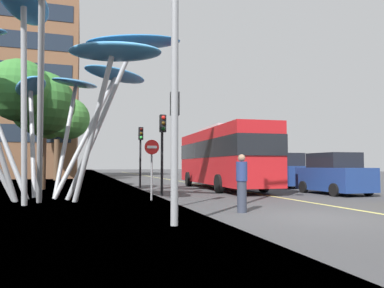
{
  "coord_description": "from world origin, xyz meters",
  "views": [
    {
      "loc": [
        -6.16,
        -8.72,
        1.42
      ],
      "look_at": [
        -0.76,
        9.15,
        2.5
      ],
      "focal_mm": 34.39,
      "sensor_mm": 36.0,
      "label": 1
    }
  ],
  "objects_px": {
    "leaf_sculpture": "(47,58)",
    "car_parked_mid": "(334,175)",
    "traffic_light_kerb_near": "(174,124)",
    "car_parked_far": "(283,171)",
    "traffic_light_kerb_far": "(163,137)",
    "pedestrian": "(242,183)",
    "red_bus": "(222,155)",
    "car_side_street": "(240,170)",
    "traffic_light_island_mid": "(141,144)",
    "street_lamp": "(190,3)",
    "no_entry_sign": "(152,160)"
  },
  "relations": [
    {
      "from": "pedestrian",
      "to": "no_entry_sign",
      "type": "distance_m",
      "value": 5.03
    },
    {
      "from": "street_lamp",
      "to": "pedestrian",
      "type": "xyz_separation_m",
      "value": [
        2.14,
        1.74,
        -4.53
      ]
    },
    {
      "from": "traffic_light_kerb_near",
      "to": "car_parked_mid",
      "type": "distance_m",
      "value": 9.72
    },
    {
      "from": "traffic_light_kerb_near",
      "to": "pedestrian",
      "type": "distance_m",
      "value": 3.13
    },
    {
      "from": "traffic_light_island_mid",
      "to": "street_lamp",
      "type": "relative_size",
      "value": 0.44
    },
    {
      "from": "traffic_light_kerb_far",
      "to": "street_lamp",
      "type": "height_order",
      "value": "street_lamp"
    },
    {
      "from": "traffic_light_kerb_far",
      "to": "no_entry_sign",
      "type": "distance_m",
      "value": 2.22
    },
    {
      "from": "traffic_light_kerb_near",
      "to": "traffic_light_kerb_far",
      "type": "distance_m",
      "value": 4.57
    },
    {
      "from": "red_bus",
      "to": "pedestrian",
      "type": "height_order",
      "value": "red_bus"
    },
    {
      "from": "car_parked_mid",
      "to": "street_lamp",
      "type": "distance_m",
      "value": 12.51
    },
    {
      "from": "leaf_sculpture",
      "to": "car_parked_mid",
      "type": "xyz_separation_m",
      "value": [
        13.39,
        -0.88,
        -4.94
      ]
    },
    {
      "from": "traffic_light_island_mid",
      "to": "leaf_sculpture",
      "type": "bearing_deg",
      "value": -126.68
    },
    {
      "from": "car_side_street",
      "to": "no_entry_sign",
      "type": "relative_size",
      "value": 1.71
    },
    {
      "from": "traffic_light_kerb_near",
      "to": "traffic_light_kerb_far",
      "type": "bearing_deg",
      "value": 82.81
    },
    {
      "from": "red_bus",
      "to": "leaf_sculpture",
      "type": "distance_m",
      "value": 11.21
    },
    {
      "from": "traffic_light_kerb_near",
      "to": "no_entry_sign",
      "type": "xyz_separation_m",
      "value": [
        -0.25,
        2.77,
        -1.18
      ]
    },
    {
      "from": "traffic_light_kerb_far",
      "to": "traffic_light_island_mid",
      "type": "distance_m",
      "value": 6.37
    },
    {
      "from": "leaf_sculpture",
      "to": "car_parked_far",
      "type": "distance_m",
      "value": 15.73
    },
    {
      "from": "leaf_sculpture",
      "to": "traffic_light_kerb_near",
      "type": "bearing_deg",
      "value": -43.31
    },
    {
      "from": "leaf_sculpture",
      "to": "car_parked_far",
      "type": "height_order",
      "value": "leaf_sculpture"
    },
    {
      "from": "leaf_sculpture",
      "to": "street_lamp",
      "type": "bearing_deg",
      "value": -63.02
    },
    {
      "from": "red_bus",
      "to": "car_side_street",
      "type": "xyz_separation_m",
      "value": [
        4.33,
        6.93,
        -1.01
      ]
    },
    {
      "from": "traffic_light_kerb_far",
      "to": "car_parked_far",
      "type": "bearing_deg",
      "value": 27.3
    },
    {
      "from": "car_parked_far",
      "to": "street_lamp",
      "type": "xyz_separation_m",
      "value": [
        -10.13,
        -12.78,
        4.39
      ]
    },
    {
      "from": "car_parked_mid",
      "to": "car_parked_far",
      "type": "bearing_deg",
      "value": 83.31
    },
    {
      "from": "car_parked_mid",
      "to": "car_parked_far",
      "type": "xyz_separation_m",
      "value": [
        0.69,
        5.89,
        0.07
      ]
    },
    {
      "from": "car_side_street",
      "to": "traffic_light_island_mid",
      "type": "bearing_deg",
      "value": -152.51
    },
    {
      "from": "street_lamp",
      "to": "car_parked_far",
      "type": "bearing_deg",
      "value": 51.6
    },
    {
      "from": "traffic_light_island_mid",
      "to": "traffic_light_kerb_far",
      "type": "bearing_deg",
      "value": -89.8
    },
    {
      "from": "traffic_light_kerb_near",
      "to": "no_entry_sign",
      "type": "height_order",
      "value": "traffic_light_kerb_near"
    },
    {
      "from": "red_bus",
      "to": "street_lamp",
      "type": "height_order",
      "value": "street_lamp"
    },
    {
      "from": "red_bus",
      "to": "car_side_street",
      "type": "relative_size",
      "value": 2.75
    },
    {
      "from": "traffic_light_kerb_near",
      "to": "no_entry_sign",
      "type": "relative_size",
      "value": 1.59
    },
    {
      "from": "car_parked_far",
      "to": "leaf_sculpture",
      "type": "bearing_deg",
      "value": -160.4
    },
    {
      "from": "leaf_sculpture",
      "to": "car_parked_mid",
      "type": "relative_size",
      "value": 3.02
    },
    {
      "from": "pedestrian",
      "to": "no_entry_sign",
      "type": "relative_size",
      "value": 0.71
    },
    {
      "from": "red_bus",
      "to": "car_side_street",
      "type": "height_order",
      "value": "red_bus"
    },
    {
      "from": "pedestrian",
      "to": "leaf_sculpture",
      "type": "bearing_deg",
      "value": 135.32
    },
    {
      "from": "car_side_street",
      "to": "no_entry_sign",
      "type": "bearing_deg",
      "value": -127.23
    },
    {
      "from": "car_side_street",
      "to": "street_lamp",
      "type": "distance_m",
      "value": 21.98
    },
    {
      "from": "red_bus",
      "to": "car_parked_far",
      "type": "distance_m",
      "value": 4.68
    },
    {
      "from": "traffic_light_kerb_near",
      "to": "car_side_street",
      "type": "distance_m",
      "value": 18.27
    },
    {
      "from": "traffic_light_kerb_near",
      "to": "car_parked_far",
      "type": "bearing_deg",
      "value": 43.71
    },
    {
      "from": "car_parked_mid",
      "to": "no_entry_sign",
      "type": "relative_size",
      "value": 1.59
    },
    {
      "from": "traffic_light_kerb_near",
      "to": "traffic_light_kerb_far",
      "type": "height_order",
      "value": "traffic_light_kerb_near"
    },
    {
      "from": "traffic_light_kerb_near",
      "to": "car_parked_mid",
      "type": "height_order",
      "value": "traffic_light_kerb_near"
    },
    {
      "from": "traffic_light_kerb_far",
      "to": "pedestrian",
      "type": "relative_size",
      "value": 2.14
    },
    {
      "from": "traffic_light_kerb_near",
      "to": "pedestrian",
      "type": "relative_size",
      "value": 2.23
    },
    {
      "from": "red_bus",
      "to": "street_lamp",
      "type": "relative_size",
      "value": 1.34
    },
    {
      "from": "car_side_street",
      "to": "street_lamp",
      "type": "bearing_deg",
      "value": -117.49
    }
  ]
}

